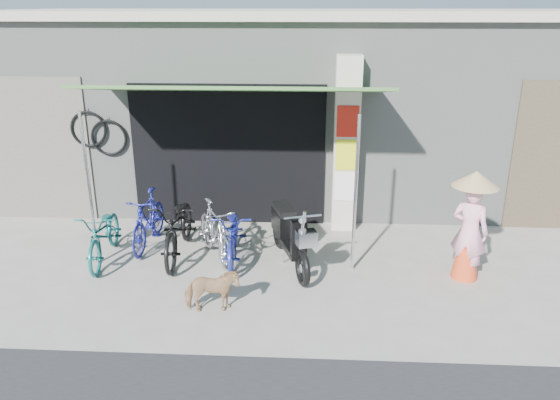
# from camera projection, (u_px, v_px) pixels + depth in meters

# --- Properties ---
(ground) EXTENTS (80.00, 80.00, 0.00)m
(ground) POSITION_uv_depth(u_px,v_px,m) (290.00, 292.00, 7.56)
(ground) COLOR #A19B92
(ground) RESTS_ON ground
(bicycle_shop) EXTENTS (12.30, 5.30, 3.66)m
(bicycle_shop) POSITION_uv_depth(u_px,v_px,m) (299.00, 99.00, 11.72)
(bicycle_shop) COLOR gray
(bicycle_shop) RESTS_ON ground
(shop_pillar) EXTENTS (0.42, 0.44, 3.00)m
(shop_pillar) POSITION_uv_depth(u_px,v_px,m) (346.00, 145.00, 9.31)
(shop_pillar) COLOR beige
(shop_pillar) RESTS_ON ground
(awning) EXTENTS (4.60, 1.88, 2.72)m
(awning) POSITION_uv_depth(u_px,v_px,m) (236.00, 92.00, 8.28)
(awning) COLOR #39662D
(awning) RESTS_ON ground
(neighbour_left) EXTENTS (2.60, 0.06, 2.60)m
(neighbour_left) POSITION_uv_depth(u_px,v_px,m) (19.00, 150.00, 9.81)
(neighbour_left) COLOR #6B665B
(neighbour_left) RESTS_ON ground
(bike_teal) EXTENTS (0.73, 1.68, 0.86)m
(bike_teal) POSITION_uv_depth(u_px,v_px,m) (105.00, 234.00, 8.40)
(bike_teal) COLOR #166460
(bike_teal) RESTS_ON ground
(bike_blue) EXTENTS (0.50, 1.55, 0.92)m
(bike_blue) POSITION_uv_depth(u_px,v_px,m) (148.00, 220.00, 8.88)
(bike_blue) COLOR navy
(bike_blue) RESTS_ON ground
(bike_black) EXTENTS (0.72, 1.90, 0.99)m
(bike_black) POSITION_uv_depth(u_px,v_px,m) (179.00, 227.00, 8.51)
(bike_black) COLOR black
(bike_black) RESTS_ON ground
(bike_silver) EXTENTS (1.10, 1.59, 0.94)m
(bike_silver) POSITION_uv_depth(u_px,v_px,m) (215.00, 232.00, 8.38)
(bike_silver) COLOR silver
(bike_silver) RESTS_ON ground
(bike_navy) EXTENTS (0.72, 1.71, 0.88)m
(bike_navy) POSITION_uv_depth(u_px,v_px,m) (234.00, 234.00, 8.37)
(bike_navy) COLOR navy
(bike_navy) RESTS_ON ground
(street_dog) EXTENTS (0.75, 0.44, 0.60)m
(street_dog) POSITION_uv_depth(u_px,v_px,m) (212.00, 291.00, 6.99)
(street_dog) COLOR tan
(street_dog) RESTS_ON ground
(moped) EXTENTS (0.78, 1.82, 1.06)m
(moped) POSITION_uv_depth(u_px,v_px,m) (289.00, 235.00, 8.23)
(moped) COLOR black
(moped) RESTS_ON ground
(nun) EXTENTS (0.64, 0.64, 1.62)m
(nun) POSITION_uv_depth(u_px,v_px,m) (470.00, 226.00, 7.71)
(nun) COLOR #FFABC4
(nun) RESTS_ON ground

